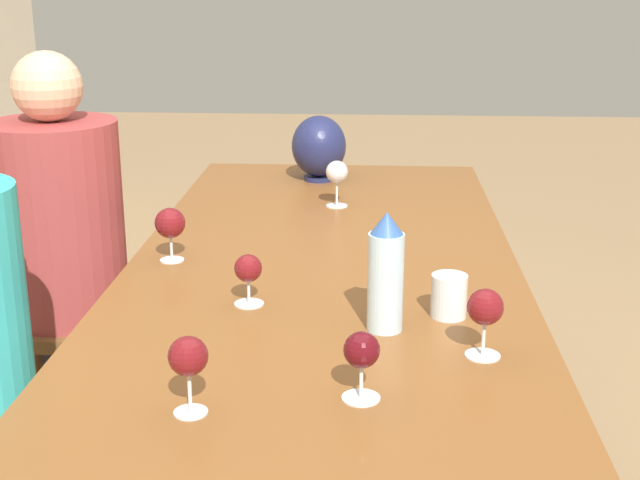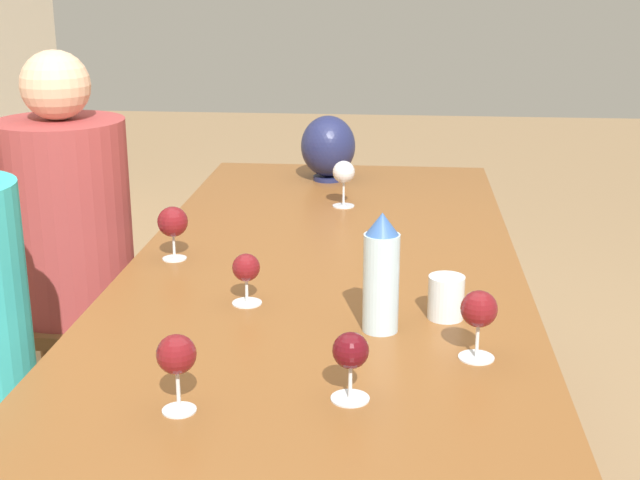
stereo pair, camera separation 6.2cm
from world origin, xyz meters
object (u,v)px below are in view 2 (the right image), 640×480
Objects in this scene: wine_glass_3 at (173,223)px; person_far at (74,247)px; chair_far at (48,288)px; water_bottle at (381,274)px; vase at (328,147)px; wine_glass_5 at (351,353)px; wine_glass_0 at (176,356)px; water_tumbler at (446,297)px; wine_glass_6 at (344,174)px; wine_glass_2 at (246,270)px; wine_glass_4 at (479,311)px.

wine_glass_3 is 0.56m from person_far.
wine_glass_3 is 0.14× the size of chair_far.
person_far is (0.76, 0.94, -0.21)m from water_bottle.
chair_far is (0.35, 0.49, -0.32)m from wine_glass_3.
vase is at bearing -55.94° from chair_far.
wine_glass_5 is (-1.62, -0.17, -0.03)m from vase.
person_far reaches higher than wine_glass_0.
chair_far is (0.68, 1.17, -0.27)m from water_tumbler.
wine_glass_5 is at bearing -137.41° from chair_far.
person_far is (1.07, 0.89, -0.18)m from wine_glass_5.
wine_glass_6 is at bearing 4.32° from wine_glass_5.
wine_glass_3 is 0.96× the size of wine_glass_6.
wine_glass_2 is 0.85× the size of wine_glass_4.
person_far is at bearing 127.41° from vase.
wine_glass_5 is 0.10× the size of person_far.
wine_glass_2 is (0.12, 0.30, -0.04)m from water_bottle.
wine_glass_0 is at bearing -148.44° from chair_far.
water_bottle is 1.12× the size of vase.
person_far reaches higher than water_bottle.
vase is 1.70m from wine_glass_0.
chair_far is at bearing 31.56° from wine_glass_0.
chair_far is at bearing 124.06° from vase.
wine_glass_3 is at bearing 34.26° from wine_glass_5.
wine_glass_6 is at bearing -77.03° from chair_far.
water_tumbler is at bearing -162.71° from wine_glass_6.
wine_glass_0 is at bearing 176.60° from wine_glass_2.
wine_glass_2 is 0.54m from wine_glass_4.
vase is at bearing -3.78° from wine_glass_0.
wine_glass_6 is (0.85, -0.16, 0.02)m from wine_glass_2.
person_far reaches higher than chair_far.
wine_glass_4 is at bearing -125.96° from chair_far.
wine_glass_2 is 1.02m from chair_far.
wine_glass_5 is at bearing 155.16° from water_tumbler.
wine_glass_2 is at bearing -140.76° from wine_glass_3.
vase reaches higher than water_tumbler.
wine_glass_0 reaches higher than wine_glass_2.
wine_glass_6 reaches higher than wine_glass_4.
wine_glass_5 is (-0.43, -0.26, 0.01)m from wine_glass_2.
water_tumbler is 0.75× the size of wine_glass_5.
water_tumbler is at bearing -164.00° from vase.
wine_glass_6 reaches higher than wine_glass_0.
wine_glass_2 is (0.04, 0.44, 0.03)m from water_tumbler.
wine_glass_3 is 1.01× the size of wine_glass_4.
wine_glass_4 reaches higher than water_tumbler.
vase is at bearing -3.94° from wine_glass_2.
wine_glass_2 reaches higher than water_tumbler.
wine_glass_0 is (-0.38, 0.33, -0.02)m from water_bottle.
wine_glass_4 is (-1.43, -0.40, -0.02)m from vase.
water_bottle is 1.82× the size of wine_glass_3.
vase is at bearing -52.59° from person_far.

